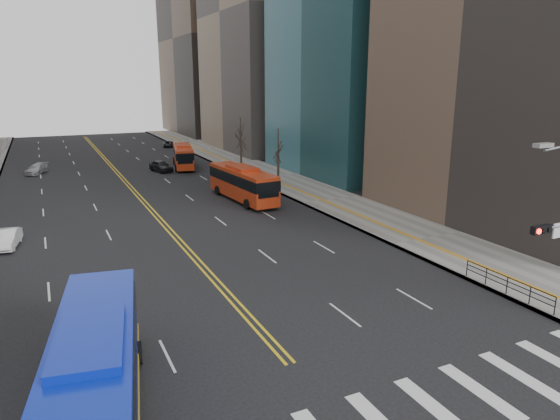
# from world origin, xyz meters

# --- Properties ---
(sidewalk_right) EXTENTS (7.00, 130.00, 0.15)m
(sidewalk_right) POSITION_xyz_m (17.50, 45.00, 0.07)
(sidewalk_right) COLOR slate
(sidewalk_right) RESTS_ON ground
(centerline) EXTENTS (0.55, 100.00, 0.01)m
(centerline) POSITION_xyz_m (0.00, 55.00, 0.01)
(centerline) COLOR gold
(centerline) RESTS_ON ground
(pedestrian_railing) EXTENTS (0.06, 6.06, 1.02)m
(pedestrian_railing) POSITION_xyz_m (14.30, 6.00, 0.82)
(pedestrian_railing) COLOR black
(pedestrian_railing) RESTS_ON sidewalk_right
(street_trees) EXTENTS (35.20, 47.20, 7.60)m
(street_trees) POSITION_xyz_m (-7.18, 34.55, 4.87)
(street_trees) COLOR #30231D
(street_trees) RESTS_ON ground
(blue_bus) EXTENTS (5.03, 13.47, 3.81)m
(blue_bus) POSITION_xyz_m (-8.02, 4.00, 2.00)
(blue_bus) COLOR #0A20A3
(blue_bus) RESTS_ON ground
(red_bus_near) EXTENTS (3.43, 11.34, 3.55)m
(red_bus_near) POSITION_xyz_m (9.34, 34.45, 1.97)
(red_bus_near) COLOR red
(red_bus_near) RESTS_ON ground
(red_bus_far) EXTENTS (4.43, 10.50, 3.27)m
(red_bus_far) POSITION_xyz_m (9.13, 56.86, 1.82)
(red_bus_far) COLOR red
(red_bus_far) RESTS_ON ground
(car_white) EXTENTS (2.02, 4.14, 1.31)m
(car_white) POSITION_xyz_m (-11.80, 28.04, 0.65)
(car_white) COLOR silver
(car_white) RESTS_ON ground
(car_dark_mid) EXTENTS (2.84, 4.75, 1.51)m
(car_dark_mid) POSITION_xyz_m (5.50, 54.88, 0.76)
(car_dark_mid) COLOR black
(car_dark_mid) RESTS_ON ground
(car_silver) EXTENTS (3.32, 4.67, 1.26)m
(car_silver) POSITION_xyz_m (-9.68, 60.36, 0.63)
(car_silver) COLOR #A7A7AC
(car_silver) RESTS_ON ground
(car_dark_far) EXTENTS (2.70, 4.16, 1.07)m
(car_dark_far) POSITION_xyz_m (12.50, 80.12, 0.53)
(car_dark_far) COLOR black
(car_dark_far) RESTS_ON ground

